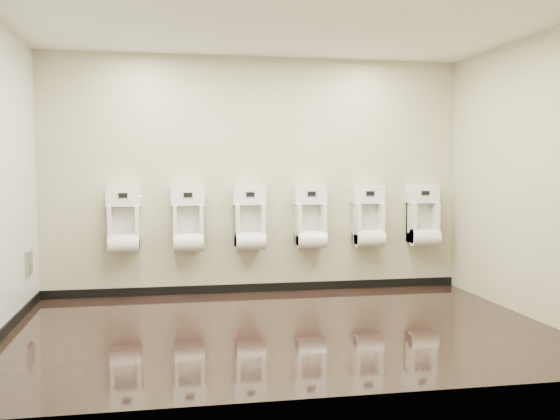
{
  "coord_description": "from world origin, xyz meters",
  "views": [
    {
      "loc": [
        -1.05,
        -5.6,
        1.51
      ],
      "look_at": [
        0.06,
        0.55,
        1.07
      ],
      "focal_mm": 40.0,
      "sensor_mm": 36.0,
      "label": 1
    }
  ],
  "objects_px": {
    "access_panel": "(29,263)",
    "urinal_2": "(250,223)",
    "urinal_5": "(423,220)",
    "urinal_3": "(311,222)",
    "urinal_1": "(188,224)",
    "urinal_4": "(369,221)",
    "urinal_0": "(124,225)"
  },
  "relations": [
    {
      "from": "urinal_0",
      "to": "urinal_1",
      "type": "xyz_separation_m",
      "value": [
        0.72,
        0.0,
        0.0
      ]
    },
    {
      "from": "urinal_2",
      "to": "access_panel",
      "type": "bearing_deg",
      "value": -170.0
    },
    {
      "from": "urinal_1",
      "to": "urinal_3",
      "type": "xyz_separation_m",
      "value": [
        1.45,
        0.0,
        0.0
      ]
    },
    {
      "from": "urinal_4",
      "to": "urinal_2",
      "type": "bearing_deg",
      "value": 180.0
    },
    {
      "from": "access_panel",
      "to": "urinal_4",
      "type": "height_order",
      "value": "urinal_4"
    },
    {
      "from": "urinal_0",
      "to": "urinal_5",
      "type": "xyz_separation_m",
      "value": [
        3.6,
        0.0,
        0.0
      ]
    },
    {
      "from": "urinal_2",
      "to": "urinal_5",
      "type": "bearing_deg",
      "value": 0.0
    },
    {
      "from": "urinal_0",
      "to": "urinal_2",
      "type": "distance_m",
      "value": 1.44
    },
    {
      "from": "urinal_1",
      "to": "urinal_2",
      "type": "relative_size",
      "value": 1.0
    },
    {
      "from": "urinal_4",
      "to": "urinal_0",
      "type": "bearing_deg",
      "value": 180.0
    },
    {
      "from": "urinal_0",
      "to": "urinal_1",
      "type": "height_order",
      "value": "same"
    },
    {
      "from": "urinal_0",
      "to": "urinal_2",
      "type": "relative_size",
      "value": 1.0
    },
    {
      "from": "urinal_4",
      "to": "urinal_5",
      "type": "relative_size",
      "value": 1.0
    },
    {
      "from": "urinal_1",
      "to": "urinal_4",
      "type": "xyz_separation_m",
      "value": [
        2.17,
        0.0,
        0.0
      ]
    },
    {
      "from": "access_panel",
      "to": "urinal_2",
      "type": "relative_size",
      "value": 0.34
    },
    {
      "from": "urinal_2",
      "to": "urinal_4",
      "type": "bearing_deg",
      "value": 0.0
    },
    {
      "from": "urinal_1",
      "to": "urinal_4",
      "type": "relative_size",
      "value": 1.0
    },
    {
      "from": "access_panel",
      "to": "urinal_3",
      "type": "xyz_separation_m",
      "value": [
        3.11,
        0.42,
        0.35
      ]
    },
    {
      "from": "access_panel",
      "to": "urinal_0",
      "type": "relative_size",
      "value": 0.34
    },
    {
      "from": "urinal_3",
      "to": "urinal_1",
      "type": "bearing_deg",
      "value": 180.0
    },
    {
      "from": "access_panel",
      "to": "urinal_4",
      "type": "xyz_separation_m",
      "value": [
        3.83,
        0.42,
        0.35
      ]
    },
    {
      "from": "urinal_2",
      "to": "urinal_5",
      "type": "height_order",
      "value": "same"
    },
    {
      "from": "urinal_4",
      "to": "urinal_5",
      "type": "bearing_deg",
      "value": 0.0
    },
    {
      "from": "urinal_1",
      "to": "urinal_5",
      "type": "relative_size",
      "value": 1.0
    },
    {
      "from": "urinal_4",
      "to": "urinal_1",
      "type": "bearing_deg",
      "value": 180.0
    },
    {
      "from": "urinal_1",
      "to": "urinal_3",
      "type": "height_order",
      "value": "same"
    },
    {
      "from": "urinal_0",
      "to": "urinal_3",
      "type": "height_order",
      "value": "same"
    },
    {
      "from": "access_panel",
      "to": "urinal_5",
      "type": "bearing_deg",
      "value": 5.28
    },
    {
      "from": "access_panel",
      "to": "urinal_5",
      "type": "distance_m",
      "value": 4.57
    },
    {
      "from": "urinal_2",
      "to": "urinal_5",
      "type": "relative_size",
      "value": 1.0
    },
    {
      "from": "urinal_4",
      "to": "access_panel",
      "type": "bearing_deg",
      "value": -173.75
    },
    {
      "from": "urinal_3",
      "to": "urinal_2",
      "type": "bearing_deg",
      "value": 180.0
    }
  ]
}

